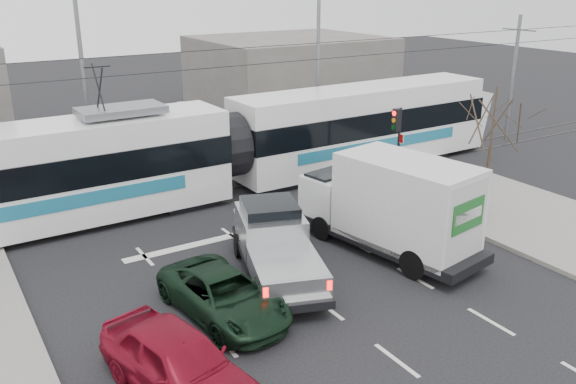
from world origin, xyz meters
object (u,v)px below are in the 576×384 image
bare_tree (493,122)px  tram (227,147)px  street_lamp_far (78,67)px  box_truck (392,206)px  street_lamp_near (315,55)px  green_car (224,295)px  traffic_signal (397,132)px  red_car (179,363)px  navy_pickup (403,187)px  silver_pickup (275,243)px

bare_tree → tram: bearing=133.0°
street_lamp_far → box_truck: bearing=-65.0°
street_lamp_far → box_truck: 15.84m
street_lamp_near → green_car: street_lamp_near is taller
traffic_signal → street_lamp_far: size_ratio=0.40×
street_lamp_near → red_car: (-14.02, -15.32, -4.33)m
red_car → tram: bearing=46.0°
tram → navy_pickup: (5.07, -5.55, -1.10)m
traffic_signal → navy_pickup: bearing=-122.4°
box_truck → bare_tree: bearing=-4.3°
bare_tree → traffic_signal: bearing=105.8°
navy_pickup → silver_pickup: bearing=172.8°
traffic_signal → box_truck: 6.21m
box_truck → green_car: size_ratio=1.54×
street_lamp_far → tram: 7.85m
tram → green_car: size_ratio=6.28×
green_car → box_truck: bearing=0.6°
silver_pickup → red_car: silver_pickup is taller
silver_pickup → navy_pickup: size_ratio=1.25×
street_lamp_near → tram: (-7.01, -3.67, -3.04)m
box_truck → street_lamp_near: bearing=57.6°
traffic_signal → red_car: (-13.17, -7.82, -1.96)m
tram → silver_pickup: (-2.16, -7.69, -1.02)m
street_lamp_near → box_truck: (-4.97, -12.02, -3.45)m
street_lamp_near → street_lamp_far: size_ratio=1.00×
traffic_signal → tram: 7.29m
navy_pickup → red_car: bearing=-176.8°
street_lamp_far → navy_pickup: size_ratio=1.82×
traffic_signal → tram: size_ratio=0.13×
silver_pickup → traffic_signal: bearing=43.7°
green_car → red_car: 3.42m
traffic_signal → bare_tree: bearing=-74.2°
navy_pickup → tram: bearing=108.8°
traffic_signal → street_lamp_near: size_ratio=0.40×
traffic_signal → street_lamp_far: (-10.66, 9.50, 2.37)m
traffic_signal → street_lamp_near: (0.84, 7.50, 2.37)m
street_lamp_near → green_car: bearing=-132.3°
street_lamp_near → red_car: 21.21m
bare_tree → street_lamp_near: size_ratio=0.56×
bare_tree → tram: tram is taller
box_truck → silver_pickup: bearing=161.1°
navy_pickup → street_lamp_near: bearing=54.6°
traffic_signal → green_car: bearing=-153.9°
traffic_signal → box_truck: traffic_signal is taller
green_car → street_lamp_near: bearing=41.4°
street_lamp_far → traffic_signal: bearing=-41.7°
tram → red_car: size_ratio=6.24×
tram → box_truck: tram is taller
silver_pickup → navy_pickup: silver_pickup is taller
traffic_signal → silver_pickup: 9.33m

